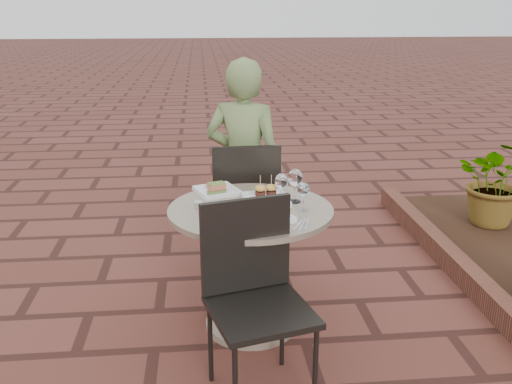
{
  "coord_description": "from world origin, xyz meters",
  "views": [
    {
      "loc": [
        -0.13,
        -3.12,
        1.78
      ],
      "look_at": [
        0.16,
        -0.22,
        0.82
      ],
      "focal_mm": 40.0,
      "sensor_mm": 36.0,
      "label": 1
    }
  ],
  "objects": [
    {
      "name": "planter_curb",
      "position": [
        1.6,
        0.3,
        0.07
      ],
      "size": [
        0.12,
        3.0,
        0.15
      ],
      "primitive_type": "cube",
      "color": "brown",
      "rests_on": "ground"
    },
    {
      "name": "chair_near",
      "position": [
        0.1,
        -0.75,
        0.55
      ],
      "size": [
        0.54,
        0.54,
        0.93
      ],
      "rotation": [
        0.0,
        0.0,
        0.26
      ],
      "color": "black",
      "rests_on": "ground"
    },
    {
      "name": "chair_far",
      "position": [
        0.15,
        0.48,
        0.55
      ],
      "size": [
        0.46,
        0.46,
        0.93
      ],
      "rotation": [
        0.0,
        0.0,
        3.18
      ],
      "color": "black",
      "rests_on": "ground"
    },
    {
      "name": "wine_glass_mid",
      "position": [
        0.3,
        -0.16,
        0.85
      ],
      "size": [
        0.07,
        0.07,
        0.17
      ],
      "color": "white",
      "rests_on": "cafe_table"
    },
    {
      "name": "steel_ramekin",
      "position": [
        -0.15,
        -0.2,
        0.75
      ],
      "size": [
        0.06,
        0.06,
        0.04
      ],
      "primitive_type": "cylinder",
      "rotation": [
        0.0,
        0.0,
        0.22
      ],
      "color": "silver",
      "rests_on": "cafe_table"
    },
    {
      "name": "cutlery_set",
      "position": [
        0.37,
        -0.5,
        0.73
      ],
      "size": [
        0.13,
        0.19,
        0.0
      ],
      "primitive_type": null,
      "rotation": [
        0.0,
        0.0,
        -0.33
      ],
      "color": "silver",
      "rests_on": "cafe_table"
    },
    {
      "name": "plate_tuna",
      "position": [
        0.18,
        -0.42,
        0.75
      ],
      "size": [
        0.33,
        0.33,
        0.03
      ],
      "rotation": [
        0.0,
        0.0,
        0.5
      ],
      "color": "silver",
      "rests_on": "cafe_table"
    },
    {
      "name": "diner",
      "position": [
        0.16,
        0.59,
        0.73
      ],
      "size": [
        0.63,
        0.52,
        1.47
      ],
      "primitive_type": "imported",
      "rotation": [
        0.0,
        0.0,
        2.76
      ],
      "color": "#5B6F3D",
      "rests_on": "ground"
    },
    {
      "name": "wine_glass_right",
      "position": [
        0.41,
        -0.29,
        0.84
      ],
      "size": [
        0.07,
        0.07,
        0.16
      ],
      "color": "white",
      "rests_on": "cafe_table"
    },
    {
      "name": "cafe_table",
      "position": [
        0.13,
        -0.22,
        0.48
      ],
      "size": [
        0.9,
        0.9,
        0.73
      ],
      "color": "gray",
      "rests_on": "ground"
    },
    {
      "name": "ground",
      "position": [
        0.0,
        0.0,
        0.0
      ],
      "size": [
        60.0,
        60.0,
        0.0
      ],
      "primitive_type": "plane",
      "color": "#572A22",
      "rests_on": "ground"
    },
    {
      "name": "plate_salmon",
      "position": [
        -0.05,
        0.05,
        0.75
      ],
      "size": [
        0.29,
        0.29,
        0.06
      ],
      "rotation": [
        0.0,
        0.0,
        0.36
      ],
      "color": "silver",
      "rests_on": "cafe_table"
    },
    {
      "name": "plate_sliders",
      "position": [
        0.22,
        -0.13,
        0.76
      ],
      "size": [
        0.26,
        0.26,
        0.16
      ],
      "rotation": [
        0.0,
        0.0,
        0.09
      ],
      "color": "silver",
      "rests_on": "cafe_table"
    },
    {
      "name": "wine_glass_far",
      "position": [
        0.38,
        -0.15,
        0.87
      ],
      "size": [
        0.08,
        0.08,
        0.19
      ],
      "color": "white",
      "rests_on": "cafe_table"
    },
    {
      "name": "potted_plant_a",
      "position": [
        2.25,
        1.05,
        0.42
      ],
      "size": [
        0.81,
        0.76,
        0.73
      ],
      "primitive_type": "imported",
      "rotation": [
        0.0,
        0.0,
        -0.35
      ],
      "color": "#33662D",
      "rests_on": "mulch_bed"
    }
  ]
}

